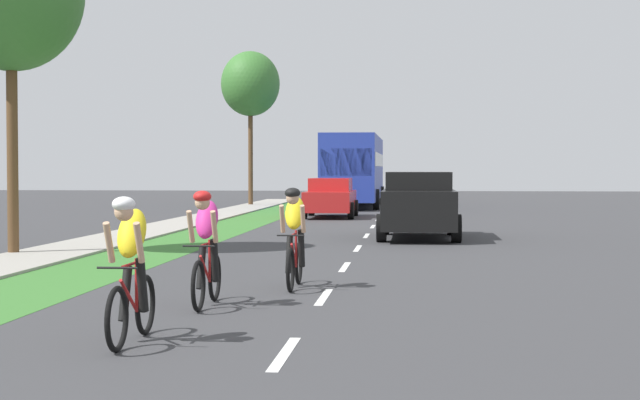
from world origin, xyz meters
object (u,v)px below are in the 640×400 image
sedan_red (330,198)px  street_tree_far (250,84)px  cyclist_lead (131,268)px  bus_blue (354,167)px  cyclist_trailing (206,247)px  cyclist_distant (294,236)px  suv_black (419,203)px

sedan_red → street_tree_far: 14.10m
cyclist_lead → bus_blue: (0.08, 37.82, 1.17)m
cyclist_lead → cyclist_trailing: bearing=85.7°
cyclist_trailing → cyclist_distant: size_ratio=1.00×
cyclist_trailing → cyclist_distant: same height
cyclist_distant → sedan_red: cyclist_distant is taller
cyclist_lead → cyclist_distant: size_ratio=1.00×
cyclist_lead → cyclist_distant: (1.15, 4.90, 0.00)m
cyclist_distant → sedan_red: 22.13m
sedan_red → bus_blue: 10.90m
cyclist_lead → sedan_red: (-0.18, 27.00, -0.04)m
cyclist_lead → suv_black: size_ratio=0.37×
cyclist_trailing → street_tree_far: 36.95m
street_tree_far → cyclist_lead: bearing=-82.2°
cyclist_distant → cyclist_lead: bearing=-103.2°
suv_black → sedan_red: size_ratio=1.09×
cyclist_trailing → street_tree_far: (-5.55, 36.13, 5.42)m
suv_black → street_tree_far: (-8.48, 22.88, 5.28)m
suv_black → street_tree_far: 24.97m
sedan_red → bus_blue: size_ratio=0.37×
cyclist_lead → bus_blue: bearing=89.9°
cyclist_distant → bus_blue: size_ratio=0.15×
cyclist_lead → suv_black: bearing=78.9°
cyclist_lead → bus_blue: bus_blue is taller
sedan_red → cyclist_trailing: bearing=-89.1°
cyclist_lead → cyclist_trailing: same height
cyclist_lead → street_tree_far: 39.66m
street_tree_far → bus_blue: bearing=-11.5°
suv_black → sedan_red: suv_black is taller
sedan_red → street_tree_far: (-5.16, 11.93, 5.46)m
sedan_red → bus_blue: bearing=88.6°
sedan_red → street_tree_far: street_tree_far is taller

